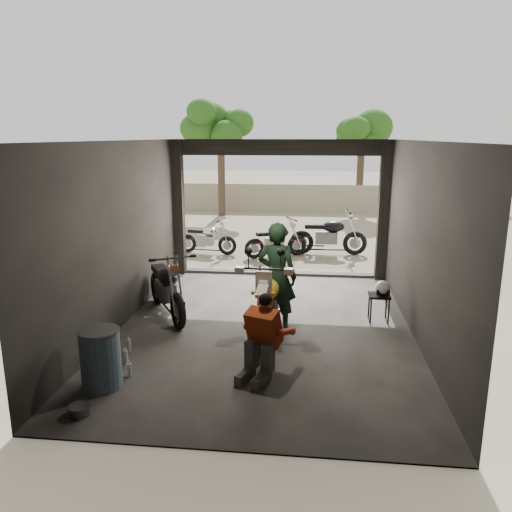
% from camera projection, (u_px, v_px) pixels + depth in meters
% --- Properties ---
extents(ground, '(80.00, 80.00, 0.00)m').
position_uv_depth(ground, '(265.00, 329.00, 8.67)').
color(ground, '#7A6D56').
rests_on(ground, ground).
extents(garage, '(7.00, 7.13, 3.20)m').
position_uv_depth(garage, '(268.00, 251.00, 8.90)').
color(garage, '#2D2B28').
rests_on(garage, ground).
extents(boundary_wall, '(18.00, 0.30, 1.20)m').
position_uv_depth(boundary_wall, '(295.00, 198.00, 22.05)').
color(boundary_wall, gray).
rests_on(boundary_wall, ground).
extents(tree_left, '(2.20, 2.20, 5.60)m').
position_uv_depth(tree_left, '(220.00, 118.00, 20.13)').
color(tree_left, '#382B1E').
rests_on(tree_left, ground).
extents(tree_right, '(2.20, 2.20, 5.00)m').
position_uv_depth(tree_right, '(362.00, 129.00, 21.05)').
color(tree_right, '#382B1E').
rests_on(tree_right, ground).
extents(main_bike, '(0.91, 2.06, 1.35)m').
position_uv_depth(main_bike, '(269.00, 297.00, 8.26)').
color(main_bike, beige).
rests_on(main_bike, ground).
extents(left_bike, '(1.61, 1.98, 1.25)m').
position_uv_depth(left_bike, '(166.00, 283.00, 9.19)').
color(left_bike, black).
rests_on(left_bike, ground).
extents(outside_bike_a, '(1.59, 0.83, 1.02)m').
position_uv_depth(outside_bike_a, '(207.00, 236.00, 14.09)').
color(outside_bike_a, black).
rests_on(outside_bike_a, ground).
extents(outside_bike_b, '(1.70, 1.25, 1.07)m').
position_uv_depth(outside_bike_b, '(276.00, 238.00, 13.70)').
color(outside_bike_b, '#3A0D14').
rests_on(outside_bike_b, ground).
extents(outside_bike_c, '(1.90, 0.82, 1.27)m').
position_uv_depth(outside_bike_c, '(328.00, 232.00, 13.97)').
color(outside_bike_c, black).
rests_on(outside_bike_c, ground).
extents(rider, '(0.78, 0.61, 1.89)m').
position_uv_depth(rider, '(277.00, 277.00, 8.46)').
color(rider, black).
rests_on(rider, ground).
extents(mechanic, '(0.83, 0.95, 1.14)m').
position_uv_depth(mechanic, '(260.00, 340.00, 6.79)').
color(mechanic, '#B94018').
rests_on(mechanic, ground).
extents(stool, '(0.37, 0.37, 0.52)m').
position_uv_depth(stool, '(379.00, 298.00, 8.92)').
color(stool, black).
rests_on(stool, ground).
extents(helmet, '(0.29, 0.30, 0.26)m').
position_uv_depth(helmet, '(383.00, 288.00, 8.85)').
color(helmet, silver).
rests_on(helmet, stool).
extents(oil_drum, '(0.54, 0.54, 0.81)m').
position_uv_depth(oil_drum, '(101.00, 360.00, 6.56)').
color(oil_drum, '#405C6C').
rests_on(oil_drum, ground).
extents(sign_post, '(0.86, 0.08, 2.59)m').
position_uv_depth(sign_post, '(414.00, 207.00, 10.87)').
color(sign_post, black).
rests_on(sign_post, ground).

